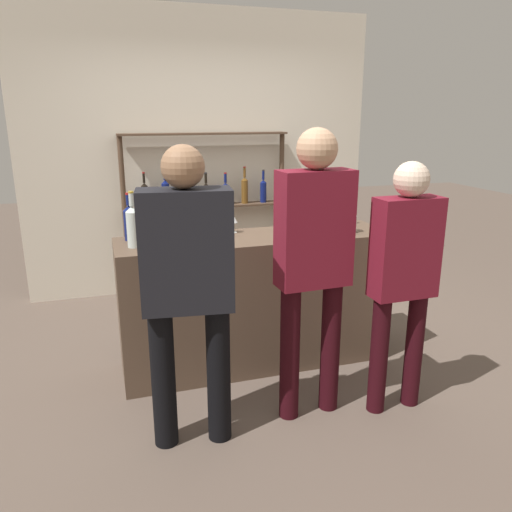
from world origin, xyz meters
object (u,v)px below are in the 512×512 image
(counter_bottle_3, at_px, (340,211))
(customer_center, at_px, (314,254))
(counter_bottle_1, at_px, (130,222))
(customer_right, at_px, (404,270))
(counter_bottle_2, at_px, (326,219))
(customer_left, at_px, (187,280))
(wine_glass, at_px, (232,219))
(counter_bottle_5, at_px, (180,220))
(counter_bottle_4, at_px, (133,225))
(counter_bottle_0, at_px, (315,210))
(cork_jar, at_px, (349,224))

(counter_bottle_3, xyz_separation_m, customer_center, (-0.59, -0.84, -0.06))
(counter_bottle_1, xyz_separation_m, customer_right, (1.50, -0.99, -0.18))
(counter_bottle_2, xyz_separation_m, customer_left, (-1.10, -0.67, -0.12))
(customer_right, bearing_deg, counter_bottle_2, 13.51)
(wine_glass, xyz_separation_m, customer_center, (0.25, -0.89, -0.04))
(counter_bottle_5, height_order, customer_right, customer_right)
(counter_bottle_4, bearing_deg, counter_bottle_5, 14.89)
(counter_bottle_4, distance_m, customer_right, 1.71)
(counter_bottle_2, distance_m, customer_right, 0.75)
(counter_bottle_4, xyz_separation_m, counter_bottle_5, (0.32, 0.08, -0.00))
(counter_bottle_1, height_order, counter_bottle_4, counter_bottle_4)
(counter_bottle_3, height_order, customer_center, customer_center)
(counter_bottle_0, relative_size, wine_glass, 2.38)
(counter_bottle_2, bearing_deg, customer_left, -148.78)
(counter_bottle_2, distance_m, counter_bottle_3, 0.33)
(counter_bottle_0, relative_size, customer_left, 0.21)
(counter_bottle_1, distance_m, counter_bottle_3, 1.55)
(counter_bottle_2, relative_size, counter_bottle_4, 0.86)
(counter_bottle_4, distance_m, customer_left, 0.80)
(cork_jar, xyz_separation_m, customer_left, (-1.31, -0.71, -0.06))
(counter_bottle_0, height_order, counter_bottle_2, counter_bottle_0)
(counter_bottle_1, bearing_deg, wine_glass, 0.09)
(wine_glass, relative_size, customer_left, 0.09)
(counter_bottle_1, xyz_separation_m, counter_bottle_3, (1.55, -0.04, -0.01))
(counter_bottle_4, xyz_separation_m, wine_glass, (0.71, 0.20, -0.04))
(counter_bottle_0, distance_m, customer_right, 1.03)
(counter_bottle_3, relative_size, counter_bottle_4, 0.90)
(counter_bottle_0, distance_m, customer_left, 1.50)
(counter_bottle_4, height_order, customer_left, customer_left)
(wine_glass, relative_size, customer_center, 0.08)
(counter_bottle_2, height_order, customer_right, customer_right)
(wine_glass, xyz_separation_m, customer_right, (0.78, -1.00, -0.16))
(wine_glass, bearing_deg, counter_bottle_1, -179.91)
(counter_bottle_5, relative_size, customer_left, 0.21)
(counter_bottle_0, xyz_separation_m, wine_glass, (-0.65, -0.01, -0.03))
(counter_bottle_1, xyz_separation_m, customer_center, (0.97, -0.88, -0.07))
(customer_left, bearing_deg, counter_bottle_3, -48.17)
(cork_jar, distance_m, customer_center, 0.85)
(counter_bottle_1, height_order, customer_left, customer_left)
(wine_glass, bearing_deg, counter_bottle_4, -164.50)
(counter_bottle_0, bearing_deg, counter_bottle_4, -171.27)
(counter_bottle_2, relative_size, counter_bottle_3, 0.96)
(counter_bottle_2, bearing_deg, counter_bottle_0, 81.04)
(counter_bottle_1, distance_m, customer_left, 0.98)
(cork_jar, xyz_separation_m, customer_right, (-0.03, -0.75, -0.11))
(customer_center, height_order, customer_right, customer_center)
(counter_bottle_3, xyz_separation_m, customer_left, (-1.33, -0.91, -0.12))
(cork_jar, bearing_deg, customer_right, -92.25)
(counter_bottle_2, distance_m, counter_bottle_5, 1.01)
(counter_bottle_0, bearing_deg, customer_center, -114.13)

